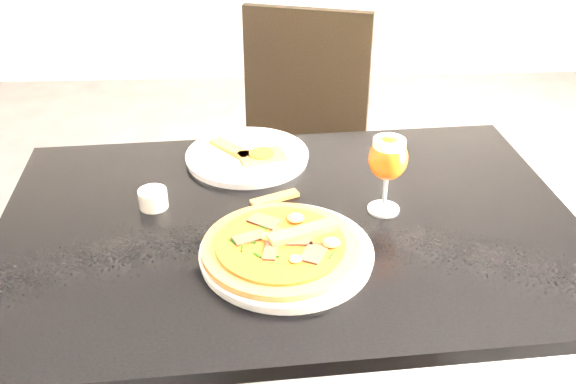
{
  "coord_description": "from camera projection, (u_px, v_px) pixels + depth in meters",
  "views": [
    {
      "loc": [
        -0.04,
        -0.88,
        1.49
      ],
      "look_at": [
        0.01,
        0.21,
        0.83
      ],
      "focal_mm": 40.0,
      "sensor_mm": 36.0,
      "label": 1
    }
  ],
  "objects": [
    {
      "name": "plate_second",
      "position": [
        247.0,
        156.0,
        1.56
      ],
      "size": [
        0.33,
        0.33,
        0.02
      ],
      "primitive_type": "cylinder",
      "rotation": [
        0.0,
        0.0,
        -0.14
      ],
      "color": "silver",
      "rests_on": "dining_table"
    },
    {
      "name": "chair_far",
      "position": [
        297.0,
        149.0,
        2.1
      ],
      "size": [
        0.54,
        0.54,
        0.95
      ],
      "rotation": [
        0.0,
        0.0,
        -0.29
      ],
      "color": "black",
      "rests_on": "ground"
    },
    {
      "name": "sauce_cup",
      "position": [
        153.0,
        198.0,
        1.37
      ],
      "size": [
        0.06,
        0.06,
        0.04
      ],
      "color": "beige",
      "rests_on": "dining_table"
    },
    {
      "name": "crust_scraps",
      "position": [
        251.0,
        153.0,
        1.54
      ],
      "size": [
        0.19,
        0.15,
        0.01
      ],
      "rotation": [
        0.0,
        0.0,
        -0.41
      ],
      "color": "#A45B27",
      "rests_on": "plate_second"
    },
    {
      "name": "loose_crust",
      "position": [
        275.0,
        198.0,
        1.4
      ],
      "size": [
        0.11,
        0.07,
        0.01
      ],
      "primitive_type": "cube",
      "rotation": [
        0.0,
        0.0,
        0.42
      ],
      "color": "#A45B27",
      "rests_on": "dining_table"
    },
    {
      "name": "dining_table",
      "position": [
        289.0,
        255.0,
        1.38
      ],
      "size": [
        1.25,
        0.88,
        0.75
      ],
      "rotation": [
        0.0,
        0.0,
        0.07
      ],
      "color": "black",
      "rests_on": "ground"
    },
    {
      "name": "plate_main",
      "position": [
        287.0,
        253.0,
        1.22
      ],
      "size": [
        0.33,
        0.33,
        0.02
      ],
      "primitive_type": "cylinder",
      "rotation": [
        0.0,
        0.0,
        -0.01
      ],
      "color": "silver",
      "rests_on": "dining_table"
    },
    {
      "name": "beer_glass",
      "position": [
        388.0,
        159.0,
        1.3
      ],
      "size": [
        0.08,
        0.08,
        0.17
      ],
      "color": "#B3B9BC",
      "rests_on": "dining_table"
    },
    {
      "name": "pizza",
      "position": [
        281.0,
        246.0,
        1.21
      ],
      "size": [
        0.3,
        0.3,
        0.03
      ],
      "rotation": [
        0.0,
        0.0,
        0.08
      ],
      "color": "#A45B27",
      "rests_on": "plate_main"
    }
  ]
}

